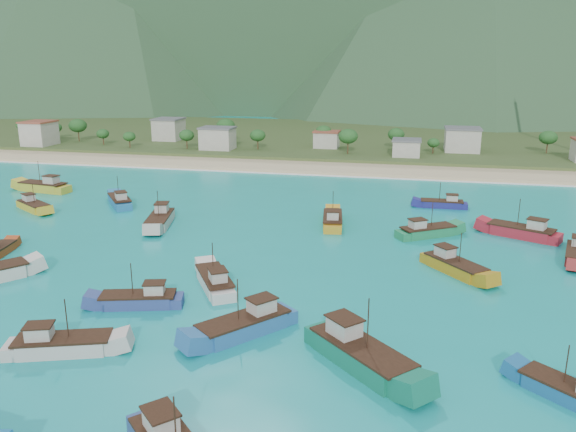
% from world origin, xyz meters
% --- Properties ---
extents(ground, '(600.00, 600.00, 0.00)m').
position_xyz_m(ground, '(0.00, 0.00, 0.00)').
color(ground, '#0C8B8C').
rests_on(ground, ground).
extents(beach, '(400.00, 18.00, 1.20)m').
position_xyz_m(beach, '(0.00, 79.00, 0.00)').
color(beach, beige).
rests_on(beach, ground).
extents(land, '(400.00, 110.00, 2.40)m').
position_xyz_m(land, '(0.00, 140.00, 0.00)').
color(land, '#385123').
rests_on(land, ground).
extents(surf_line, '(400.00, 2.50, 0.08)m').
position_xyz_m(surf_line, '(0.00, 69.50, 0.00)').
color(surf_line, white).
rests_on(surf_line, ground).
extents(village, '(218.02, 31.00, 7.51)m').
position_xyz_m(village, '(4.41, 103.35, 4.79)').
color(village, beige).
rests_on(village, ground).
extents(vegetation, '(276.70, 25.69, 8.42)m').
position_xyz_m(vegetation, '(-6.24, 103.99, 5.04)').
color(vegetation, '#235623').
rests_on(vegetation, ground).
extents(boat_0, '(4.77, 11.40, 6.53)m').
position_xyz_m(boat_0, '(14.61, 24.20, 0.79)').
color(boat_0, gold).
rests_on(boat_0, ground).
extents(boat_1, '(12.23, 11.94, 7.80)m').
position_xyz_m(boat_1, '(24.07, -23.25, 1.03)').
color(boat_1, '#107053').
rests_on(boat_1, ground).
extents(boat_3, '(10.18, 7.84, 5.97)m').
position_xyz_m(boat_3, '(-45.20, 21.91, 0.69)').
color(boat_3, gold).
rests_on(boat_3, ground).
extents(boat_5, '(6.25, 12.31, 6.98)m').
position_xyz_m(boat_5, '(-15.89, 17.50, 0.88)').
color(boat_5, '#B8B3A5').
rests_on(boat_5, ground).
extents(boat_6, '(9.47, 10.41, 6.44)m').
position_xyz_m(boat_6, '(34.67, 4.70, 0.78)').
color(boat_6, '#B07E16').
rests_on(boat_6, ground).
extents(boat_8, '(10.47, 5.57, 5.93)m').
position_xyz_m(boat_8, '(-3.20, -15.41, 0.69)').
color(boat_8, navy).
rests_on(boat_8, ground).
extents(boat_10, '(8.41, 10.81, 6.36)m').
position_xyz_m(boat_10, '(3.72, -8.01, 0.76)').
color(boat_10, silver).
rests_on(boat_10, ground).
extents(boat_15, '(12.12, 8.33, 6.97)m').
position_xyz_m(boat_15, '(46.84, 23.97, 0.87)').
color(boat_15, '#A41E2B').
rests_on(boat_15, ground).
extents(boat_16, '(9.42, 2.86, 5.55)m').
position_xyz_m(boat_16, '(34.61, 41.81, 0.62)').
color(boat_16, navy).
rests_on(boat_16, ground).
extents(boat_19, '(9.28, 10.52, 6.43)m').
position_xyz_m(boat_19, '(-30.29, 29.16, 0.78)').
color(boat_19, '#1E6BA0').
rests_on(boat_19, ground).
extents(boat_20, '(11.07, 6.43, 6.28)m').
position_xyz_m(boat_20, '(-5.76, -27.53, 0.75)').
color(boat_20, beige).
rests_on(boat_20, ground).
extents(boat_23, '(12.95, 5.43, 7.42)m').
position_xyz_m(boat_23, '(-53.54, 37.11, 0.96)').
color(boat_23, gold).
rests_on(boat_23, ground).
extents(boat_24, '(8.90, 8.03, 5.49)m').
position_xyz_m(boat_24, '(42.70, -25.34, 0.60)').
color(boat_24, '#185A92').
rests_on(boat_24, ground).
extents(boat_25, '(10.15, 11.28, 6.94)m').
position_xyz_m(boat_25, '(11.32, -19.36, 0.87)').
color(boat_25, '#2862A0').
rests_on(boat_25, ground).
extents(boat_26, '(10.62, 8.50, 6.29)m').
position_xyz_m(boat_26, '(31.14, 21.06, 0.75)').
color(boat_26, '#1B804D').
rests_on(boat_26, ground).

